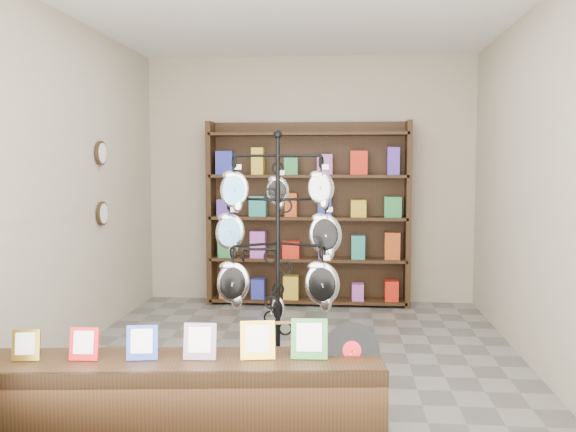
% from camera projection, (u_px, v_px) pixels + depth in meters
% --- Properties ---
extents(ground, '(5.00, 5.00, 0.00)m').
position_uv_depth(ground, '(292.00, 361.00, 5.52)').
color(ground, slate).
rests_on(ground, ground).
extents(room_envelope, '(5.00, 5.00, 5.00)m').
position_uv_depth(room_envelope, '(292.00, 145.00, 5.37)').
color(room_envelope, '#ACA28B').
rests_on(room_envelope, ground).
extents(display_tree, '(0.99, 0.89, 1.93)m').
position_uv_depth(display_tree, '(278.00, 244.00, 4.62)').
color(display_tree, black).
rests_on(display_tree, ground).
extents(front_shelf, '(2.43, 0.76, 0.84)m').
position_uv_depth(front_shelf, '(172.00, 409.00, 3.65)').
color(front_shelf, black).
rests_on(front_shelf, ground).
extents(back_shelving, '(2.42, 0.36, 2.20)m').
position_uv_depth(back_shelving, '(308.00, 219.00, 7.71)').
color(back_shelving, black).
rests_on(back_shelving, ground).
extents(wall_clocks, '(0.03, 0.24, 0.84)m').
position_uv_depth(wall_clocks, '(102.00, 183.00, 6.37)').
color(wall_clocks, black).
rests_on(wall_clocks, ground).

